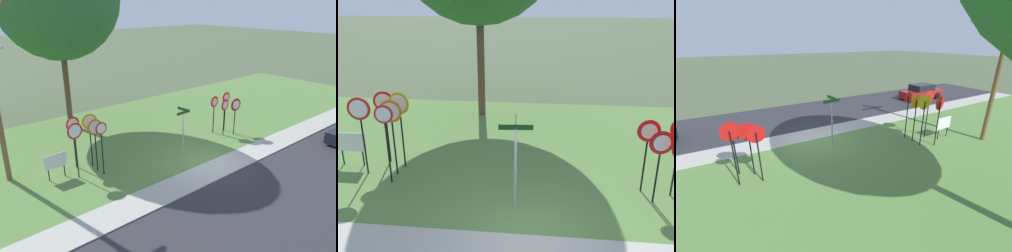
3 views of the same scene
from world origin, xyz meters
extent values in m
plane|color=#4C5B3D|center=(0.00, 0.00, 0.00)|extent=(160.00, 160.00, 0.00)
cube|color=#2D2D33|center=(0.00, -4.80, 0.01)|extent=(44.00, 6.40, 0.01)
cube|color=#ADAA9E|center=(0.00, -0.80, 0.03)|extent=(44.00, 1.60, 0.06)
cube|color=#567F3D|center=(0.00, 6.00, 0.02)|extent=(44.00, 12.00, 0.04)
cylinder|color=black|center=(-4.74, 2.37, 1.26)|extent=(0.06, 0.06, 2.44)
cylinder|color=red|center=(-4.74, 2.33, 2.43)|extent=(0.60, 0.08, 0.60)
cylinder|color=white|center=(-4.74, 2.31, 2.43)|extent=(0.47, 0.05, 0.47)
cylinder|color=black|center=(-4.77, 2.94, 1.22)|extent=(0.06, 0.06, 2.36)
cylinder|color=orange|center=(-4.77, 2.90, 2.34)|extent=(0.77, 0.06, 0.77)
cylinder|color=white|center=(-4.77, 2.89, 2.34)|extent=(0.60, 0.03, 0.60)
cylinder|color=black|center=(-5.42, 3.92, 1.24)|extent=(0.06, 0.06, 2.39)
cylinder|color=red|center=(-5.42, 3.88, 2.38)|extent=(0.72, 0.12, 0.72)
cylinder|color=white|center=(-5.42, 3.86, 2.38)|extent=(0.56, 0.08, 0.56)
cylinder|color=black|center=(-4.71, 3.55, 1.27)|extent=(0.06, 0.06, 2.46)
cylinder|color=gold|center=(-4.71, 3.51, 2.44)|extent=(0.76, 0.14, 0.77)
cylinder|color=white|center=(-4.71, 3.49, 2.44)|extent=(0.59, 0.10, 0.60)
cylinder|color=black|center=(-5.81, 2.88, 1.26)|extent=(0.06, 0.06, 2.43)
cylinder|color=red|center=(-5.81, 2.84, 2.42)|extent=(0.77, 0.09, 0.78)
cylinder|color=white|center=(-5.81, 2.83, 2.42)|extent=(0.60, 0.06, 0.61)
cylinder|color=black|center=(4.16, 1.64, 1.06)|extent=(0.06, 0.06, 2.04)
cone|color=red|center=(4.16, 1.60, 2.00)|extent=(0.80, 0.13, 0.80)
cone|color=silver|center=(4.16, 1.58, 2.00)|extent=(0.54, 0.09, 0.54)
cylinder|color=black|center=(3.39, 2.69, 1.10)|extent=(0.06, 0.06, 2.13)
cone|color=red|center=(3.39, 2.65, 2.10)|extent=(0.70, 0.06, 0.70)
cone|color=silver|center=(3.39, 2.63, 2.10)|extent=(0.48, 0.03, 0.48)
cylinder|color=black|center=(4.25, 2.50, 1.19)|extent=(0.06, 0.06, 2.30)
cone|color=red|center=(4.25, 2.46, 2.27)|extent=(0.66, 0.07, 0.66)
cone|color=white|center=(4.25, 2.44, 2.27)|extent=(0.45, 0.04, 0.45)
cylinder|color=black|center=(3.59, 2.02, 1.06)|extent=(0.06, 0.06, 2.03)
cone|color=red|center=(3.59, 1.98, 2.00)|extent=(0.72, 0.09, 0.72)
cone|color=white|center=(3.59, 1.96, 2.00)|extent=(0.49, 0.05, 0.49)
cylinder|color=#9EA0A8|center=(-0.51, 1.31, 1.26)|extent=(0.07, 0.07, 2.44)
cylinder|color=#9EA0A8|center=(-0.51, 1.31, 2.50)|extent=(0.09, 0.09, 0.03)
cube|color=#19511E|center=(-0.51, 1.31, 2.56)|extent=(0.96, 0.10, 0.15)
cube|color=#19511E|center=(-0.51, 1.31, 2.73)|extent=(0.09, 0.81, 0.15)
cylinder|color=brown|center=(-8.40, 4.83, 4.45)|extent=(0.24, 0.24, 8.82)
cylinder|color=#9EA0A8|center=(-8.40, 3.97, 6.39)|extent=(0.08, 1.73, 0.08)
ellipsoid|color=#B7B7BC|center=(-8.40, 3.10, 6.33)|extent=(0.40, 0.56, 0.18)
cylinder|color=black|center=(-7.02, 3.46, 0.32)|extent=(0.05, 0.05, 0.55)
cylinder|color=black|center=(-6.25, 3.47, 0.32)|extent=(0.05, 0.05, 0.55)
cube|color=white|center=(-6.63, 3.47, 0.94)|extent=(1.10, 0.04, 0.70)
cube|color=maroon|center=(-12.90, -3.84, 0.50)|extent=(4.30, 1.71, 0.68)
cube|color=black|center=(-12.90, -3.84, 1.12)|extent=(2.15, 1.45, 0.56)
cylinder|color=black|center=(-11.56, -2.98, 0.31)|extent=(0.60, 0.18, 0.60)
cylinder|color=black|center=(-11.57, -4.70, 0.31)|extent=(0.60, 0.18, 0.60)
cylinder|color=black|center=(-14.23, -2.98, 0.31)|extent=(0.60, 0.18, 0.60)
cylinder|color=black|center=(-14.23, -4.69, 0.31)|extent=(0.60, 0.18, 0.60)
camera|label=1|loc=(-11.83, -10.71, 7.93)|focal=36.05mm
camera|label=2|loc=(0.26, -8.14, 6.11)|focal=39.73mm
camera|label=3|loc=(4.41, 11.05, 5.44)|focal=24.04mm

